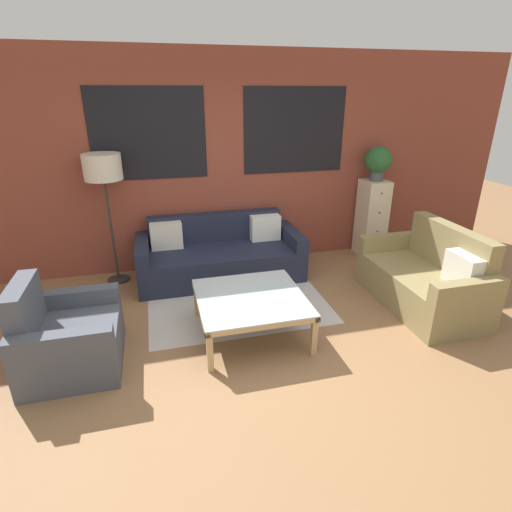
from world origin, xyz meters
TOP-DOWN VIEW (x-y plane):
  - ground_plane at (0.00, 0.00)m, footprint 16.00×16.00m
  - wall_back_brick at (0.00, 2.44)m, footprint 8.40×0.09m
  - rug at (-0.13, 1.15)m, footprint 2.03×1.43m
  - couch_dark at (-0.19, 1.95)m, footprint 2.10×0.88m
  - settee_vintage at (1.93, 0.60)m, footprint 0.80×1.52m
  - armchair_corner at (-1.81, 0.43)m, footprint 0.80×0.90m
  - coffee_table at (-0.13, 0.51)m, footprint 1.04×1.04m
  - floor_lamp at (-1.51, 2.14)m, footprint 0.44×0.44m
  - drawer_cabinet at (2.11, 2.17)m, footprint 0.35×0.40m
  - potted_plant at (2.11, 2.17)m, footprint 0.37×0.37m

SIDE VIEW (x-z plane):
  - ground_plane at x=0.00m, z-range 0.00..0.00m
  - rug at x=-0.13m, z-range 0.00..0.00m
  - armchair_corner at x=-1.81m, z-range -0.14..0.70m
  - couch_dark at x=-0.19m, z-range -0.11..0.67m
  - settee_vintage at x=1.93m, z-range -0.15..0.77m
  - coffee_table at x=-0.13m, z-range 0.16..0.58m
  - drawer_cabinet at x=2.11m, z-range 0.00..1.11m
  - potted_plant at x=2.11m, z-range 1.15..1.62m
  - wall_back_brick at x=0.00m, z-range 0.01..2.81m
  - floor_lamp at x=-1.51m, z-range 0.61..2.23m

